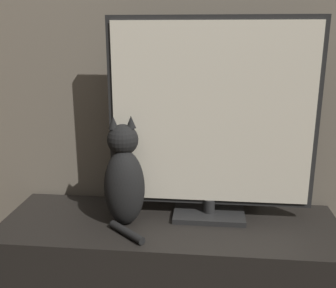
{
  "coord_description": "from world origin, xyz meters",
  "views": [
    {
      "loc": [
        0.13,
        -0.38,
        1.21
      ],
      "look_at": [
        -0.01,
        0.98,
        0.83
      ],
      "focal_mm": 42.0,
      "sensor_mm": 36.0,
      "label": 1
    }
  ],
  "objects": [
    {
      "name": "tv_stand",
      "position": [
        0.0,
        0.96,
        0.26
      ],
      "size": [
        1.28,
        0.44,
        0.52
      ],
      "color": "black",
      "rests_on": "ground_plane"
    },
    {
      "name": "wall_back",
      "position": [
        0.0,
        1.22,
        1.3
      ],
      "size": [
        4.8,
        0.05,
        2.6
      ],
      "color": "#756B5B",
      "rests_on": "ground_plane"
    },
    {
      "name": "tv",
      "position": [
        0.15,
        1.03,
        0.91
      ],
      "size": [
        0.76,
        0.16,
        0.75
      ],
      "color": "black",
      "rests_on": "tv_stand"
    },
    {
      "name": "cat",
      "position": [
        -0.17,
        0.95,
        0.7
      ],
      "size": [
        0.19,
        0.26,
        0.41
      ],
      "rotation": [
        0.0,
        0.0,
        0.25
      ],
      "color": "black",
      "rests_on": "tv_stand"
    }
  ]
}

